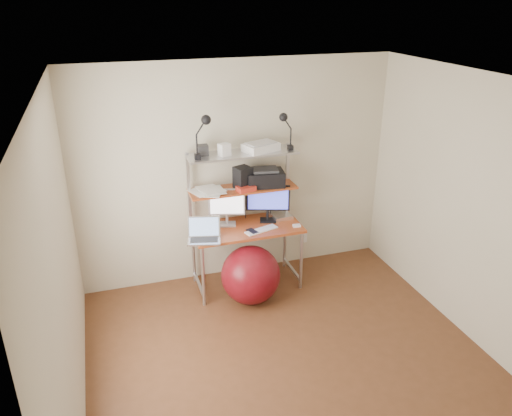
% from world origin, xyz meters
% --- Properties ---
extents(room, '(3.60, 3.60, 3.60)m').
position_xyz_m(room, '(0.00, 0.00, 1.25)').
color(room, brown).
rests_on(room, ground).
extents(computer_desk, '(1.20, 0.60, 1.57)m').
position_xyz_m(computer_desk, '(0.00, 1.50, 0.96)').
color(computer_desk, '#AD4E21').
rests_on(computer_desk, ground).
extents(desktop, '(1.20, 0.60, 0.00)m').
position_xyz_m(desktop, '(0.00, 1.44, 0.74)').
color(desktop, '#AD4E21').
rests_on(desktop, computer_desk).
extents(mid_shelf, '(1.18, 0.34, 0.00)m').
position_xyz_m(mid_shelf, '(0.00, 1.57, 1.15)').
color(mid_shelf, '#AD4E21').
rests_on(mid_shelf, computer_desk).
extents(top_shelf, '(1.18, 0.34, 0.00)m').
position_xyz_m(top_shelf, '(0.00, 1.57, 1.55)').
color(top_shelf, '#BABABF').
rests_on(top_shelf, computer_desk).
extents(floor, '(3.60, 3.60, 0.00)m').
position_xyz_m(floor, '(0.00, 0.00, 0.00)').
color(floor, brown).
rests_on(floor, ground).
extents(wall_outlet, '(0.08, 0.01, 0.12)m').
position_xyz_m(wall_outlet, '(0.85, 1.79, 0.30)').
color(wall_outlet, white).
rests_on(wall_outlet, room).
extents(monitor_silver, '(0.40, 0.18, 0.45)m').
position_xyz_m(monitor_silver, '(-0.19, 1.57, 0.98)').
color(monitor_silver, silver).
rests_on(monitor_silver, desktop).
extents(monitor_black, '(0.48, 0.21, 0.50)m').
position_xyz_m(monitor_black, '(0.27, 1.53, 0.99)').
color(monitor_black, black).
rests_on(monitor_black, desktop).
extents(laptop, '(0.39, 0.34, 0.29)m').
position_xyz_m(laptop, '(-0.51, 1.29, 0.79)').
color(laptop, silver).
rests_on(laptop, desktop).
extents(keyboard, '(0.39, 0.21, 0.01)m').
position_xyz_m(keyboard, '(0.13, 1.30, 0.75)').
color(keyboard, white).
rests_on(keyboard, desktop).
extents(mouse, '(0.09, 0.06, 0.02)m').
position_xyz_m(mouse, '(0.53, 1.27, 0.75)').
color(mouse, white).
rests_on(mouse, desktop).
extents(mac_mini, '(0.24, 0.24, 0.04)m').
position_xyz_m(mac_mini, '(0.45, 1.56, 0.76)').
color(mac_mini, silver).
rests_on(mac_mini, desktop).
extents(phone, '(0.12, 0.16, 0.01)m').
position_xyz_m(phone, '(0.02, 1.30, 0.75)').
color(phone, black).
rests_on(phone, desktop).
extents(printer, '(0.44, 0.34, 0.19)m').
position_xyz_m(printer, '(0.26, 1.57, 1.24)').
color(printer, black).
rests_on(printer, mid_shelf).
extents(nas_cube, '(0.21, 0.21, 0.24)m').
position_xyz_m(nas_cube, '(0.00, 1.56, 1.27)').
color(nas_cube, black).
rests_on(nas_cube, mid_shelf).
extents(red_box, '(0.21, 0.17, 0.05)m').
position_xyz_m(red_box, '(0.01, 1.47, 1.18)').
color(red_box, red).
rests_on(red_box, mid_shelf).
extents(scanner, '(0.42, 0.34, 0.10)m').
position_xyz_m(scanner, '(0.21, 1.57, 1.60)').
color(scanner, white).
rests_on(scanner, top_shelf).
extents(box_white, '(0.14, 0.12, 0.13)m').
position_xyz_m(box_white, '(-0.21, 1.53, 1.62)').
color(box_white, white).
rests_on(box_white, top_shelf).
extents(box_grey, '(0.11, 0.11, 0.11)m').
position_xyz_m(box_grey, '(-0.41, 1.62, 1.60)').
color(box_grey, '#2F2F32').
rests_on(box_grey, top_shelf).
extents(clip_lamp_left, '(0.18, 0.10, 0.45)m').
position_xyz_m(clip_lamp_left, '(-0.42, 1.48, 1.88)').
color(clip_lamp_left, black).
rests_on(clip_lamp_left, top_shelf).
extents(clip_lamp_right, '(0.16, 0.09, 0.41)m').
position_xyz_m(clip_lamp_right, '(0.45, 1.51, 1.85)').
color(clip_lamp_right, black).
rests_on(clip_lamp_right, top_shelf).
extents(exercise_ball, '(0.64, 0.64, 0.64)m').
position_xyz_m(exercise_ball, '(-0.05, 1.11, 0.32)').
color(exercise_ball, maroon).
rests_on(exercise_ball, floor).
extents(paper_stack, '(0.41, 0.41, 0.03)m').
position_xyz_m(paper_stack, '(-0.37, 1.57, 1.17)').
color(paper_stack, white).
rests_on(paper_stack, mid_shelf).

